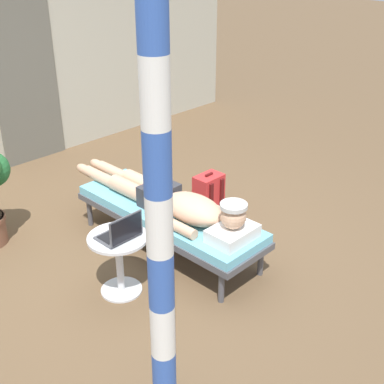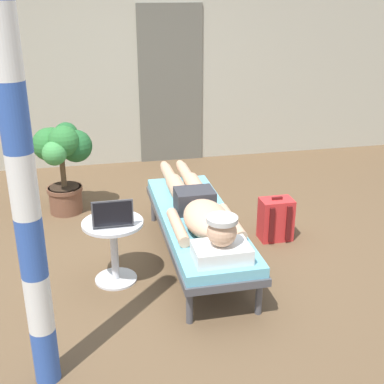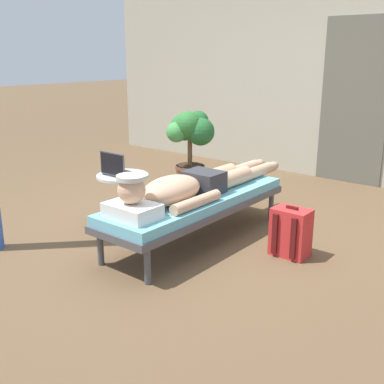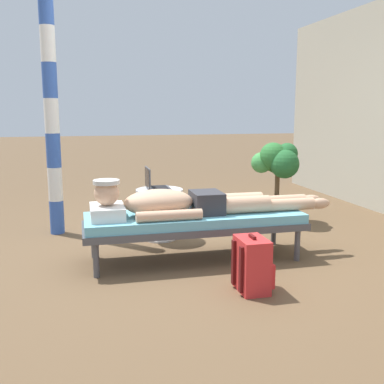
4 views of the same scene
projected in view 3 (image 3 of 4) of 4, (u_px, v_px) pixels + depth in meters
name	position (u px, v px, depth m)	size (l,w,h in m)	color
ground_plane	(186.00, 232.00, 4.40)	(40.00, 40.00, 0.00)	brown
house_wall_back	(338.00, 74.00, 5.98)	(7.60, 0.20, 2.70)	#B2AD99
house_door_panel	(354.00, 102.00, 5.83)	(0.84, 0.03, 2.04)	#625F54
lounge_chair	(196.00, 203.00, 4.11)	(0.61, 1.95, 0.42)	#4C4C51
person_reclining	(189.00, 186.00, 4.00)	(0.53, 2.17, 0.33)	white
side_table	(123.00, 192.00, 4.41)	(0.48, 0.48, 0.52)	silver
laptop	(118.00, 169.00, 4.30)	(0.31, 0.24, 0.23)	#4C4C51
backpack	(291.00, 233.00, 3.84)	(0.30, 0.26, 0.42)	red
potted_plant	(190.00, 137.00, 5.68)	(0.60, 0.58, 0.95)	brown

